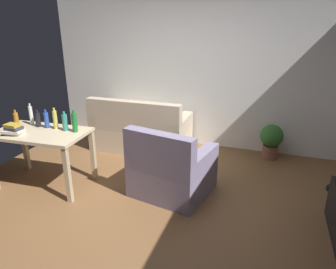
% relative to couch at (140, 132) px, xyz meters
% --- Properties ---
extents(ground_plane, '(5.20, 4.40, 0.02)m').
position_rel_couch_xyz_m(ground_plane, '(0.77, -1.59, -0.32)').
color(ground_plane, brown).
extents(wall_rear, '(5.20, 0.10, 2.70)m').
position_rel_couch_xyz_m(wall_rear, '(0.77, 0.61, 1.04)').
color(wall_rear, white).
rests_on(wall_rear, ground_plane).
extents(couch, '(1.61, 0.84, 0.92)m').
position_rel_couch_xyz_m(couch, '(0.00, 0.00, 0.00)').
color(couch, beige).
rests_on(couch, ground_plane).
extents(desk, '(1.23, 0.76, 0.76)m').
position_rel_couch_xyz_m(desk, '(-0.73, -1.55, 0.34)').
color(desk, '#C6B28E').
rests_on(desk, ground_plane).
extents(potted_plant, '(0.36, 0.36, 0.57)m').
position_rel_couch_xyz_m(potted_plant, '(2.14, 0.31, 0.02)').
color(potted_plant, brown).
rests_on(potted_plant, ground_plane).
extents(armchair, '(1.05, 1.00, 0.92)m').
position_rel_couch_xyz_m(armchair, '(0.96, -1.23, 0.01)').
color(armchair, gray).
rests_on(armchair, ground_plane).
extents(bottle_amber, '(0.06, 0.06, 0.23)m').
position_rel_couch_xyz_m(bottle_amber, '(-1.17, -1.46, 0.55)').
color(bottle_amber, '#9E6019').
rests_on(bottle_amber, desk).
extents(bottle_clear, '(0.05, 0.05, 0.30)m').
position_rel_couch_xyz_m(bottle_clear, '(-1.03, -1.34, 0.58)').
color(bottle_clear, silver).
rests_on(bottle_clear, desk).
extents(bottle_dark, '(0.07, 0.07, 0.23)m').
position_rel_couch_xyz_m(bottle_dark, '(-0.88, -1.38, 0.55)').
color(bottle_dark, black).
rests_on(bottle_dark, desk).
extents(bottle_blue, '(0.06, 0.06, 0.25)m').
position_rel_couch_xyz_m(bottle_blue, '(-0.74, -1.38, 0.56)').
color(bottle_blue, '#2347A3').
rests_on(bottle_blue, desk).
extents(bottle_squat, '(0.06, 0.06, 0.29)m').
position_rel_couch_xyz_m(bottle_squat, '(-0.60, -1.38, 0.58)').
color(bottle_squat, '#BCB24C').
rests_on(bottle_squat, desk).
extents(bottle_tall, '(0.07, 0.07, 0.26)m').
position_rel_couch_xyz_m(bottle_tall, '(-0.44, -1.40, 0.56)').
color(bottle_tall, teal).
rests_on(bottle_tall, desk).
extents(bottle_green, '(0.07, 0.07, 0.29)m').
position_rel_couch_xyz_m(bottle_green, '(-0.28, -1.40, 0.58)').
color(bottle_green, '#1E722D').
rests_on(bottle_green, desk).
extents(book_stack, '(0.26, 0.21, 0.13)m').
position_rel_couch_xyz_m(book_stack, '(-0.97, -1.73, 0.51)').
color(book_stack, beige).
rests_on(book_stack, desk).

